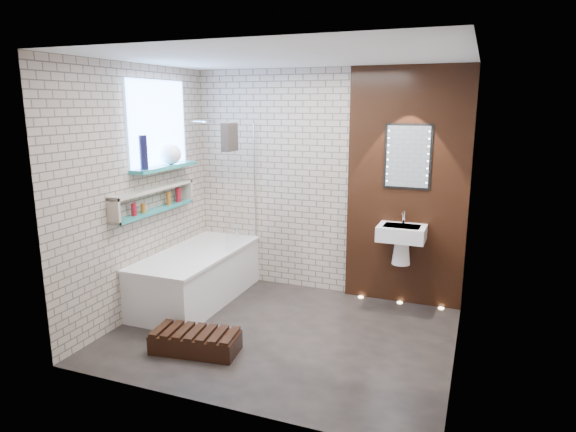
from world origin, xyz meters
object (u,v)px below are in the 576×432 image
at_px(bathtub, 197,276).
at_px(led_mirror, 408,157).
at_px(bath_screen, 241,186).
at_px(washbasin, 401,238).
at_px(walnut_step, 196,342).

xyz_separation_m(bathtub, led_mirror, (2.17, 0.78, 1.36)).
bearing_deg(bath_screen, led_mirror, 10.66).
relative_size(bathtub, led_mirror, 2.49).
xyz_separation_m(washbasin, walnut_step, (-1.55, -1.70, -0.70)).
distance_m(led_mirror, walnut_step, 2.88).
distance_m(bath_screen, walnut_step, 1.94).
height_order(bathtub, led_mirror, led_mirror).
height_order(bathtub, walnut_step, bathtub).
bearing_deg(bathtub, walnut_step, -59.75).
xyz_separation_m(led_mirror, walnut_step, (-1.55, -1.85, -1.56)).
bearing_deg(washbasin, bathtub, -163.99).
bearing_deg(walnut_step, bathtub, 120.25).
height_order(bath_screen, washbasin, bath_screen).
bearing_deg(walnut_step, bath_screen, 100.13).
relative_size(bath_screen, led_mirror, 2.00).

